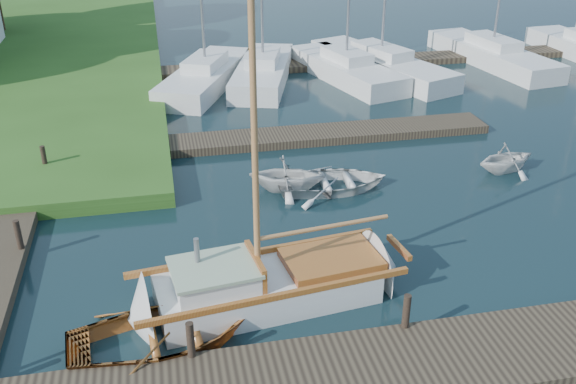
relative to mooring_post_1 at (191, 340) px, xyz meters
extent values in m
plane|color=black|center=(3.00, 5.00, -0.70)|extent=(160.00, 160.00, 0.00)
cube|color=black|center=(3.00, -1.00, -0.55)|extent=(18.00, 2.20, 0.30)
cube|color=black|center=(5.00, 11.50, -0.55)|extent=(14.00, 1.60, 0.30)
cube|color=black|center=(13.00, 21.00, -0.55)|extent=(30.00, 1.60, 0.30)
cylinder|color=black|center=(0.00, 0.00, 0.00)|extent=(0.16, 0.16, 0.80)
cylinder|color=black|center=(4.50, 0.00, 0.00)|extent=(0.16, 0.16, 0.80)
cylinder|color=black|center=(-4.00, 5.00, 0.00)|extent=(0.16, 0.16, 0.80)
cylinder|color=black|center=(-4.00, 10.00, 0.00)|extent=(0.16, 0.16, 0.80)
cube|color=silver|center=(1.86, 1.94, -0.47)|extent=(5.22, 2.63, 0.90)
cone|color=silver|center=(4.88, 2.34, -0.47)|extent=(1.54, 2.11, 1.96)
cone|color=silver|center=(-1.07, 1.56, -0.47)|extent=(1.25, 2.07, 1.96)
cube|color=maroon|center=(1.74, 2.87, 0.04)|extent=(6.16, 0.93, 0.14)
cube|color=maroon|center=(1.98, 1.01, 0.04)|extent=(6.16, 0.93, 0.14)
cube|color=maroon|center=(5.23, 2.38, 0.04)|extent=(0.26, 1.11, 0.14)
cube|color=silver|center=(0.67, 1.79, 0.20)|extent=(1.97, 1.62, 0.44)
cube|color=#93AA8A|center=(0.67, 1.79, 0.45)|extent=(2.08, 1.73, 0.08)
cube|color=maroon|center=(1.61, 1.91, 0.28)|extent=(0.30, 1.40, 0.60)
cylinder|color=slate|center=(0.33, 2.04, 0.78)|extent=(0.12, 0.12, 0.60)
cube|color=maroon|center=(3.44, 2.15, 0.08)|extent=(2.38, 1.77, 0.20)
cylinder|color=olive|center=(1.66, 1.92, 4.18)|extent=(0.14, 0.14, 8.40)
cylinder|color=olive|center=(3.25, 2.12, 0.98)|extent=(3.19, 0.52, 0.10)
imported|color=maroon|center=(-0.52, 0.80, -0.29)|extent=(4.22, 3.23, 0.82)
imported|color=silver|center=(3.49, 7.50, -0.08)|extent=(2.80, 2.58, 1.24)
imported|color=silver|center=(4.89, 7.24, -0.34)|extent=(3.54, 2.57, 0.72)
imported|color=silver|center=(10.89, 7.42, -0.14)|extent=(2.45, 2.23, 1.12)
cube|color=silver|center=(2.01, 18.92, -0.25)|extent=(5.22, 8.15, 0.90)
cube|color=silver|center=(2.01, 18.92, 0.45)|extent=(2.40, 3.11, 0.50)
cube|color=silver|center=(4.73, 19.13, -0.25)|extent=(4.31, 7.94, 0.90)
cube|color=silver|center=(4.73, 19.13, 0.45)|extent=(2.11, 2.96, 0.50)
cube|color=silver|center=(8.69, 18.71, -0.25)|extent=(4.12, 7.88, 0.90)
cube|color=silver|center=(8.69, 18.71, 0.45)|extent=(2.05, 2.92, 0.50)
cube|color=silver|center=(10.61, 19.23, -0.25)|extent=(5.20, 9.21, 0.90)
cube|color=silver|center=(10.61, 19.23, 0.45)|extent=(2.41, 3.44, 0.50)
cube|color=silver|center=(16.84, 19.82, -0.25)|extent=(3.49, 9.05, 0.90)
cube|color=silver|center=(16.84, 19.82, 0.45)|extent=(1.84, 3.26, 0.50)
camera|label=1|loc=(-0.15, -10.16, 8.25)|focal=40.00mm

